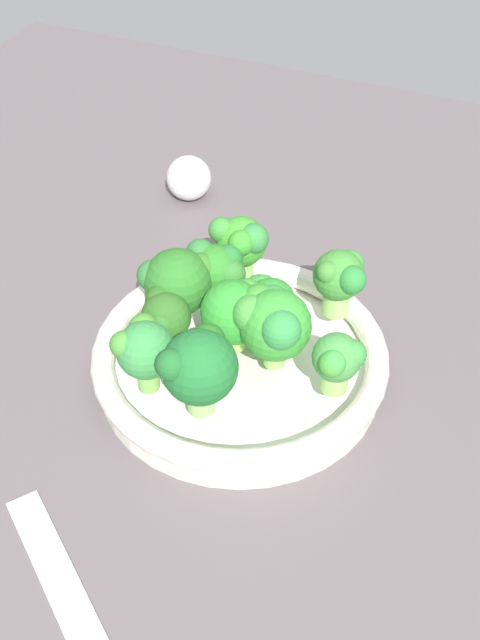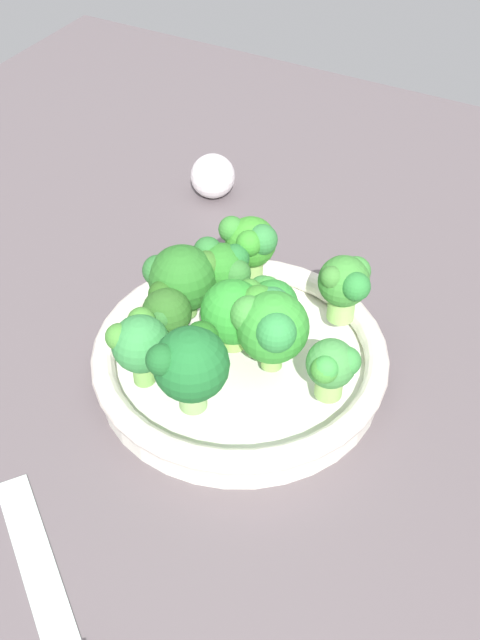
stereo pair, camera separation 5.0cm
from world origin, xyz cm
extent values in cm
cube|color=#5B5154|center=(0.00, 0.00, -1.25)|extent=(130.00, 130.00, 2.50)
cylinder|color=silver|center=(-3.19, -1.69, 0.89)|extent=(25.84, 25.84, 1.78)
torus|color=silver|center=(-3.19, -1.69, 2.87)|extent=(26.91, 26.91, 2.17)
cylinder|color=#8EC35B|center=(-2.27, 1.93, 5.18)|extent=(1.85, 1.85, 2.46)
sphere|color=#348F30|center=(-2.27, 1.93, 8.43)|extent=(6.20, 6.20, 6.20)
sphere|color=#318340|center=(-3.88, 1.00, 9.17)|extent=(3.31, 3.31, 3.31)
sphere|color=#3E8E37|center=(-1.73, -0.25, 9.42)|extent=(3.31, 3.31, 3.31)
sphere|color=#2F853D|center=(-0.66, 3.00, 9.64)|extent=(3.41, 3.41, 3.41)
cylinder|color=#9AD469|center=(-10.92, 4.71, 5.34)|extent=(2.53, 2.53, 2.77)
sphere|color=#3A8231|center=(-10.92, 4.71, 8.25)|extent=(4.71, 4.71, 4.71)
sphere|color=#3B8736|center=(-12.30, 5.24, 8.62)|extent=(2.76, 2.76, 2.76)
sphere|color=#3C7B31|center=(-9.55, 4.05, 9.41)|extent=(2.07, 2.07, 2.07)
sphere|color=#2B7B33|center=(-9.78, 6.26, 9.08)|extent=(2.59, 2.59, 2.59)
cylinder|color=#95C364|center=(-1.51, 7.66, 5.06)|extent=(2.35, 2.35, 2.22)
sphere|color=#3E883E|center=(-1.51, 7.66, 7.53)|extent=(4.17, 4.17, 4.17)
sphere|color=green|center=(-0.36, 7.79, 8.38)|extent=(2.13, 2.13, 2.13)
sphere|color=#368739|center=(-1.90, 8.78, 7.97)|extent=(2.49, 2.49, 2.49)
sphere|color=#3E9032|center=(-0.34, 7.72, 8.21)|extent=(2.28, 2.28, 2.28)
cylinder|color=#7BB656|center=(4.54, -6.80, 5.30)|extent=(1.87, 1.87, 2.70)
sphere|color=#348540|center=(4.54, -6.80, 8.25)|extent=(4.90, 4.90, 4.90)
sphere|color=#40852E|center=(2.77, -7.84, 8.90)|extent=(2.42, 2.42, 2.42)
sphere|color=#418330|center=(5.46, -8.22, 9.16)|extent=(2.30, 2.30, 2.30)
cylinder|color=#93CE5E|center=(-0.70, -7.62, 4.91)|extent=(1.85, 1.85, 1.91)
sphere|color=#2B5E20|center=(-0.70, -7.62, 7.29)|extent=(4.41, 4.41, 4.41)
sphere|color=#27581A|center=(-1.73, -8.75, 8.16)|extent=(2.44, 2.44, 2.44)
sphere|color=#2D672B|center=(0.53, -7.33, 7.76)|extent=(2.08, 2.08, 2.08)
cylinder|color=#81BB5F|center=(-7.91, -6.24, 4.99)|extent=(1.88, 1.88, 2.07)
sphere|color=#2B7625|center=(-7.91, -6.24, 7.61)|extent=(4.88, 4.88, 4.88)
sphere|color=#31702D|center=(-7.62, -4.51, 7.92)|extent=(2.79, 2.79, 2.79)
sphere|color=#236B2D|center=(-8.89, -5.25, 8.59)|extent=(2.63, 2.63, 2.63)
sphere|color=#2C6F30|center=(-8.19, -7.79, 8.94)|extent=(2.68, 2.68, 2.68)
cylinder|color=#9ACA74|center=(5.00, -1.67, 5.33)|extent=(2.35, 2.35, 2.76)
sphere|color=#1D652B|center=(5.00, -1.67, 8.73)|extent=(6.22, 6.22, 6.22)
sphere|color=#1F641A|center=(2.95, -1.89, 9.71)|extent=(2.91, 2.91, 2.91)
sphere|color=#1C5E27|center=(6.88, -3.09, 10.19)|extent=(2.60, 2.60, 2.60)
cylinder|color=#86C55E|center=(-6.17, -0.19, 4.79)|extent=(2.38, 2.38, 1.67)
sphere|color=#2C852F|center=(-6.17, -0.19, 7.11)|extent=(4.58, 4.58, 4.58)
sphere|color=#367F38|center=(-7.26, -1.55, 7.42)|extent=(2.66, 2.66, 2.66)
sphere|color=#3A8C37|center=(-7.21, -1.13, 7.51)|extent=(2.73, 2.73, 2.73)
cylinder|color=#93C263|center=(-12.26, -5.43, 5.25)|extent=(2.45, 2.45, 2.59)
sphere|color=#398E29|center=(-12.26, -5.43, 8.13)|extent=(4.90, 4.90, 4.90)
sphere|color=#367F30|center=(-11.69, -7.20, 9.37)|extent=(2.53, 2.53, 2.53)
sphere|color=#358B29|center=(-10.57, -4.73, 9.34)|extent=(2.48, 2.48, 2.48)
sphere|color=#317C3A|center=(-11.78, -3.99, 9.22)|extent=(2.93, 2.93, 2.93)
cylinder|color=#81BB59|center=(-4.68, -8.43, 4.93)|extent=(2.47, 2.47, 1.96)
sphere|color=#286B23|center=(-4.68, -8.43, 7.94)|extent=(6.22, 6.22, 6.22)
sphere|color=#2C6B2E|center=(-4.16, -10.67, 8.37)|extent=(2.90, 2.90, 2.90)
sphere|color=#356A24|center=(-6.55, -6.98, 8.64)|extent=(2.81, 2.81, 2.81)
cylinder|color=#91C857|center=(-2.93, -2.23, 4.98)|extent=(2.22, 2.22, 2.05)
sphere|color=#2C8E2C|center=(-2.93, -2.23, 7.87)|extent=(5.74, 5.74, 5.74)
sphere|color=#30852F|center=(-4.74, -2.42, 8.38)|extent=(2.54, 2.54, 2.54)
sphere|color=#39872B|center=(-3.47, -0.40, 9.24)|extent=(3.36, 3.36, 3.36)
sphere|color=#3B852D|center=(-4.95, -1.72, 8.68)|extent=(2.58, 2.58, 2.58)
cube|color=silver|center=(21.43, -5.69, 0.20)|extent=(12.26, 15.17, 0.40)
sphere|color=silver|center=(-28.09, -18.82, 2.63)|extent=(5.26, 5.26, 5.26)
camera|label=1|loc=(46.00, 19.26, 55.28)|focal=46.45mm
camera|label=2|loc=(43.82, 23.76, 55.28)|focal=46.45mm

